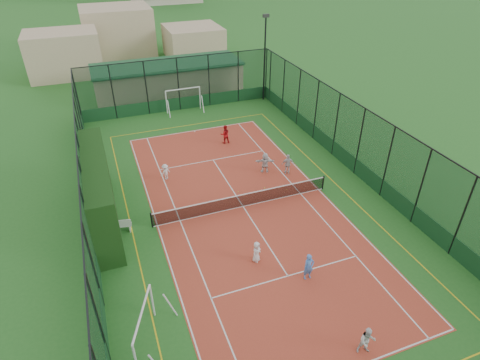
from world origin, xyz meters
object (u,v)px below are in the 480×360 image
object	(u,v)px
child_near_left	(256,252)
child_far_back	(265,163)
child_far_right	(288,164)
floodlight_ne	(265,59)
coach	(225,134)
futsal_goal_far	(183,100)
child_far_left	(165,172)
white_bench	(116,225)
futsal_goal_near	(145,328)
child_near_mid	(309,267)
child_near_right	(367,341)
clubhouse	(168,78)

from	to	relation	value
child_near_left	child_far_back	distance (m)	9.18
child_far_right	floodlight_ne	bearing A→B (deg)	-90.75
coach	floodlight_ne	bearing A→B (deg)	-124.91
futsal_goal_far	coach	xyz separation A→B (m)	(1.52, -7.76, -0.31)
coach	child_far_left	bearing A→B (deg)	39.82
child_far_right	white_bench	bearing A→B (deg)	26.80
child_far_left	white_bench	bearing A→B (deg)	24.65
child_far_back	child_far_right	bearing A→B (deg)	170.13
futsal_goal_near	child_far_back	bearing A→B (deg)	-20.64
child_near_left	coach	xyz separation A→B (m)	(2.87, 13.56, 0.15)
child_near_mid	floodlight_ne	bearing A→B (deg)	71.27
white_bench	child_near_right	distance (m)	14.72
child_far_back	child_far_left	bearing A→B (deg)	5.77
futsal_goal_far	child_near_left	world-z (taller)	futsal_goal_far
child_near_right	child_far_back	world-z (taller)	child_far_back
clubhouse	child_far_right	xyz separation A→B (m)	(4.44, -19.33, -0.80)
floodlight_ne	child_far_right	xyz separation A→B (m)	(-4.16, -13.93, -3.35)
child_far_left	child_far_back	distance (m)	7.10
futsal_goal_far	child_far_left	bearing A→B (deg)	-110.67
white_bench	child_near_left	world-z (taller)	child_near_left
child_far_back	coach	world-z (taller)	coach
child_near_left	child_near_mid	xyz separation A→B (m)	(1.96, -2.07, 0.14)
floodlight_ne	child_near_mid	bearing A→B (deg)	-108.22
child_near_left	futsal_goal_near	bearing A→B (deg)	167.43
floodlight_ne	child_far_left	size ratio (longest dim) A/B	6.96
futsal_goal_far	coach	size ratio (longest dim) A/B	2.18
white_bench	futsal_goal_near	distance (m)	8.10
futsal_goal_near	child_far_left	xyz separation A→B (m)	(3.49, 12.75, -0.39)
futsal_goal_far	child_near_right	distance (m)	27.96
child_near_mid	futsal_goal_far	bearing A→B (deg)	91.01
clubhouse	child_far_left	world-z (taller)	clubhouse
futsal_goal_near	child_near_mid	xyz separation A→B (m)	(8.28, 0.92, -0.22)
child_near_right	child_near_left	bearing A→B (deg)	126.30
futsal_goal_near	child_near_left	world-z (taller)	futsal_goal_near
child_far_right	clubhouse	bearing A→B (deg)	-61.20
futsal_goal_near	child_far_right	distance (m)	15.80
child_near_right	child_far_left	bearing A→B (deg)	125.07
clubhouse	floodlight_ne	bearing A→B (deg)	-32.12
futsal_goal_far	futsal_goal_near	bearing A→B (deg)	-108.29
child_far_right	coach	distance (m)	6.66
futsal_goal_far	floodlight_ne	bearing A→B (deg)	-0.32
child_near_mid	child_far_left	distance (m)	12.77
white_bench	child_near_left	distance (m)	8.42
coach	white_bench	bearing A→B (deg)	47.66
white_bench	child_near_mid	bearing A→B (deg)	-28.24
child_near_mid	child_near_left	bearing A→B (deg)	132.95
white_bench	child_far_back	size ratio (longest dim) A/B	1.14
futsal_goal_near	child_near_left	distance (m)	7.00
futsal_goal_far	child_near_right	xyz separation A→B (m)	(0.85, -27.94, -0.37)
white_bench	child_far_back	distance (m)	11.25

